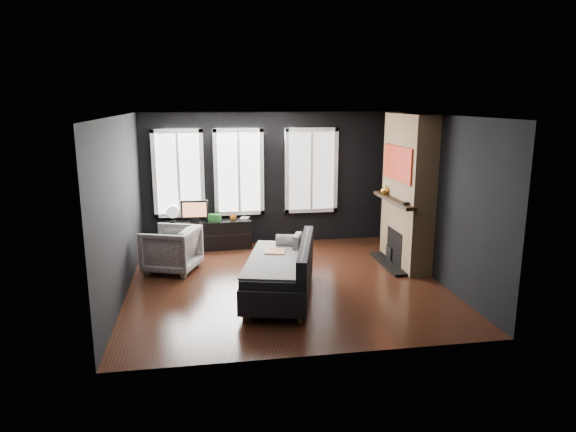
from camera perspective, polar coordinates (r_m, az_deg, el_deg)
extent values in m
plane|color=black|center=(8.49, -0.34, -7.39)|extent=(5.00, 5.00, 0.00)
plane|color=white|center=(7.98, -0.36, 11.13)|extent=(5.00, 5.00, 0.00)
cube|color=black|center=(10.57, -2.50, 4.17)|extent=(5.00, 0.02, 2.70)
cube|color=black|center=(8.13, -18.04, 0.94)|extent=(0.02, 5.00, 2.70)
cube|color=black|center=(8.87, 15.83, 2.03)|extent=(0.02, 5.00, 2.70)
cube|color=gray|center=(8.27, 1.05, -3.32)|extent=(0.22, 0.39, 0.38)
imported|color=silver|center=(9.14, -12.84, -3.40)|extent=(1.03, 1.06, 0.87)
imported|color=orange|center=(10.34, -6.11, -0.09)|extent=(0.15, 0.13, 0.13)
imported|color=#B6A390|center=(10.47, -5.31, 0.36)|extent=(0.17, 0.06, 0.23)
cube|color=#29792D|center=(10.34, -8.14, -0.15)|extent=(0.27, 0.21, 0.13)
imported|color=yellow|center=(9.65, 10.77, 2.91)|extent=(0.19, 0.19, 0.17)
cylinder|color=black|center=(8.75, 12.98, 1.38)|extent=(0.15, 0.15, 0.04)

